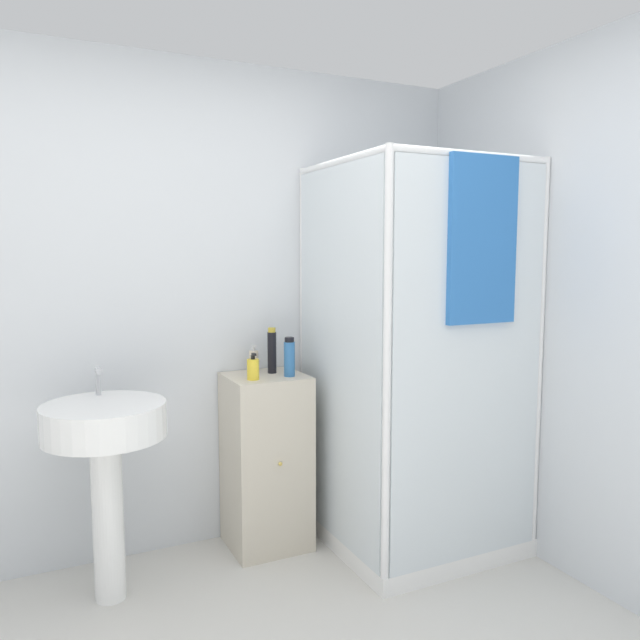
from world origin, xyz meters
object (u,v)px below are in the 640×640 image
Objects in this scene: soap_dispenser at (253,369)px; shampoo_bottle_blue at (289,357)px; shampoo_bottle_tall_black at (272,351)px; lotion_bottle_white at (254,361)px; sink at (105,445)px.

shampoo_bottle_blue is at bearing -0.14° from soap_dispenser.
shampoo_bottle_tall_black reaches higher than soap_dispenser.
soap_dispenser is at bearing -141.18° from shampoo_bottle_tall_black.
soap_dispenser is 0.19m from lotion_bottle_white.
lotion_bottle_white is at bearing 19.53° from sink.
lotion_bottle_white reaches higher than sink.
sink is 0.87m from lotion_bottle_white.
sink is 4.27× the size of shampoo_bottle_tall_black.
lotion_bottle_white is at bearing 69.20° from soap_dispenser.
lotion_bottle_white is (-0.13, 0.18, -0.04)m from shampoo_bottle_blue.
soap_dispenser is at bearing 8.09° from sink.
shampoo_bottle_blue is at bearing 6.34° from sink.
shampoo_bottle_blue reaches higher than soap_dispenser.
shampoo_bottle_tall_black reaches higher than sink.
sink is at bearing -160.47° from lotion_bottle_white.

